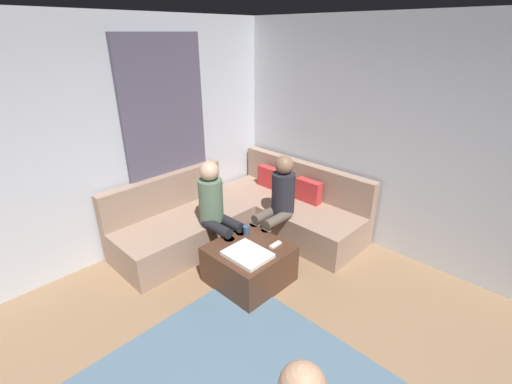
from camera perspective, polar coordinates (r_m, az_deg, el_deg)
wall_back at (r=4.18m, az=30.04°, el=5.15°), size 6.00×0.12×2.70m
wall_left at (r=4.12m, az=-30.36°, el=4.85°), size 0.12×6.00×2.70m
curtain_panel at (r=4.55m, az=-14.11°, el=7.77°), size 0.06×1.10×2.50m
sectional_couch at (r=4.68m, az=-1.85°, el=-3.86°), size 2.10×2.55×0.87m
ottoman at (r=3.90m, az=-1.12°, el=-11.51°), size 0.76×0.76×0.42m
folded_blanket at (r=3.64m, az=-1.38°, el=-10.01°), size 0.44×0.36×0.04m
coffee_mug at (r=3.99m, az=-1.55°, el=-6.13°), size 0.08×0.08×0.10m
game_remote at (r=3.81m, az=3.16°, el=-8.50°), size 0.05×0.15×0.02m
person_on_couch_back at (r=4.23m, az=3.54°, el=-1.43°), size 0.30×0.60×1.20m
person_on_couch_side at (r=4.07m, az=-6.36°, el=-2.64°), size 0.60×0.30×1.20m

